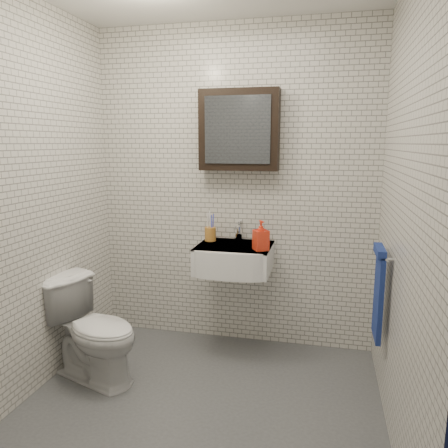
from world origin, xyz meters
name	(u,v)px	position (x,y,z in m)	size (l,w,h in m)	color
ground	(200,405)	(0.00, 0.00, 0.01)	(2.20, 2.00, 0.01)	#4B4D52
room_shell	(198,168)	(0.00, 0.00, 1.47)	(2.22, 2.02, 2.51)	silver
washbasin	(233,259)	(0.05, 0.73, 0.76)	(0.55, 0.50, 0.20)	white
faucet	(239,232)	(0.05, 0.93, 0.92)	(0.06, 0.20, 0.15)	silver
mirror_cabinet	(239,130)	(0.05, 0.93, 1.70)	(0.60, 0.15, 0.60)	black
towel_rail	(379,289)	(1.04, 0.35, 0.72)	(0.09, 0.30, 0.58)	silver
toothbrush_cup	(210,233)	(-0.16, 0.88, 0.91)	(0.11, 0.11, 0.24)	#B7792D
soap_bottle	(261,235)	(0.27, 0.66, 0.96)	(0.10, 0.10, 0.22)	orange
toilet	(94,330)	(-0.80, 0.16, 0.35)	(0.39, 0.69, 0.71)	white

